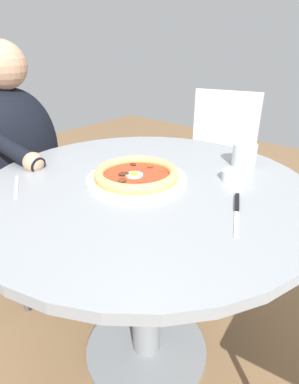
# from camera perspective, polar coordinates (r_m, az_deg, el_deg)

# --- Properties ---
(ground_plane) EXTENTS (6.00, 6.00, 0.02)m
(ground_plane) POSITION_cam_1_polar(r_m,az_deg,el_deg) (1.42, -0.56, -26.74)
(ground_plane) COLOR brown
(dining_table) EXTENTS (0.99, 0.99, 0.73)m
(dining_table) POSITION_cam_1_polar(r_m,az_deg,el_deg) (1.02, -0.70, -6.84)
(dining_table) COLOR gray
(dining_table) RESTS_ON ground
(pizza_on_plate) EXTENTS (0.30, 0.30, 0.04)m
(pizza_on_plate) POSITION_cam_1_polar(r_m,az_deg,el_deg) (0.95, -2.55, 3.01)
(pizza_on_plate) COLOR white
(pizza_on_plate) RESTS_ON dining_table
(water_glass) EXTENTS (0.08, 0.08, 0.08)m
(water_glass) POSITION_cam_1_polar(r_m,az_deg,el_deg) (1.12, 16.73, 6.21)
(water_glass) COLOR silver
(water_glass) RESTS_ON dining_table
(steak_knife) EXTENTS (0.19, 0.10, 0.01)m
(steak_knife) POSITION_cam_1_polar(r_m,az_deg,el_deg) (0.83, 15.53, -2.70)
(steak_knife) COLOR silver
(steak_knife) RESTS_ON dining_table
(ramekin_capers) EXTENTS (0.07, 0.07, 0.03)m
(ramekin_capers) POSITION_cam_1_polar(r_m,az_deg,el_deg) (0.99, 15.14, 2.91)
(ramekin_capers) COLOR white
(ramekin_capers) RESTS_ON dining_table
(fork_utensil) EXTENTS (0.09, 0.14, 0.00)m
(fork_utensil) POSITION_cam_1_polar(r_m,az_deg,el_deg) (1.00, -22.94, 0.90)
(fork_utensil) COLOR #BCBCC1
(fork_utensil) RESTS_ON dining_table
(diner_person) EXTENTS (0.38, 0.51, 1.12)m
(diner_person) POSITION_cam_1_polar(r_m,az_deg,el_deg) (1.52, -21.33, -0.12)
(diner_person) COLOR #282833
(diner_person) RESTS_ON ground
(cafe_chair_diner) EXTENTS (0.41, 0.41, 0.85)m
(cafe_chair_diner) POSITION_cam_1_polar(r_m,az_deg,el_deg) (1.62, -24.04, 1.91)
(cafe_chair_diner) COLOR #504A45
(cafe_chair_diner) RESTS_ON ground
(cafe_chair_spare_near) EXTENTS (0.54, 0.54, 0.85)m
(cafe_chair_spare_near) POSITION_cam_1_polar(r_m,az_deg,el_deg) (1.92, 12.42, 7.26)
(cafe_chair_spare_near) COLOR beige
(cafe_chair_spare_near) RESTS_ON ground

